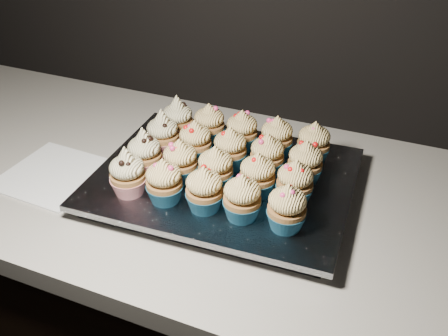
{
  "coord_description": "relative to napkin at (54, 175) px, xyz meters",
  "views": [
    {
      "loc": [
        0.07,
        0.99,
        1.46
      ],
      "look_at": [
        -0.22,
        1.68,
        0.95
      ],
      "focal_mm": 40.0,
      "sensor_mm": 36.0,
      "label": 1
    }
  ],
  "objects": [
    {
      "name": "cupcake_4",
      "position": [
        0.47,
        -0.01,
        0.07
      ],
      "size": [
        0.06,
        0.06,
        0.08
      ],
      "color": "#1A597B",
      "rests_on": "foil_lining"
    },
    {
      "name": "cupcake_9",
      "position": [
        0.47,
        0.06,
        0.07
      ],
      "size": [
        0.06,
        0.06,
        0.08
      ],
      "color": "#1A597B",
      "rests_on": "foil_lining"
    },
    {
      "name": "cupcake_6",
      "position": [
        0.26,
        0.04,
        0.07
      ],
      "size": [
        0.06,
        0.06,
        0.08
      ],
      "color": "#1A597B",
      "rests_on": "foil_lining"
    },
    {
      "name": "cupcake_5",
      "position": [
        0.19,
        0.04,
        0.07
      ],
      "size": [
        0.06,
        0.06,
        0.1
      ],
      "color": "red",
      "rests_on": "foil_lining"
    },
    {
      "name": "cupcake_8",
      "position": [
        0.4,
        0.05,
        0.07
      ],
      "size": [
        0.06,
        0.06,
        0.08
      ],
      "color": "#1A597B",
      "rests_on": "foil_lining"
    },
    {
      "name": "cupcake_17",
      "position": [
        0.32,
        0.19,
        0.07
      ],
      "size": [
        0.06,
        0.06,
        0.08
      ],
      "color": "#1A597B",
      "rests_on": "foil_lining"
    },
    {
      "name": "cupcake_19",
      "position": [
        0.46,
        0.2,
        0.07
      ],
      "size": [
        0.06,
        0.06,
        0.08
      ],
      "color": "#1A597B",
      "rests_on": "foil_lining"
    },
    {
      "name": "cupcake_12",
      "position": [
        0.33,
        0.12,
        0.07
      ],
      "size": [
        0.06,
        0.06,
        0.08
      ],
      "color": "#1A597B",
      "rests_on": "foil_lining"
    },
    {
      "name": "cupcake_15",
      "position": [
        0.19,
        0.18,
        0.07
      ],
      "size": [
        0.06,
        0.06,
        0.1
      ],
      "color": "red",
      "rests_on": "foil_lining"
    },
    {
      "name": "cupcake_13",
      "position": [
        0.4,
        0.12,
        0.07
      ],
      "size": [
        0.06,
        0.06,
        0.08
      ],
      "color": "#1A597B",
      "rests_on": "foil_lining"
    },
    {
      "name": "cupcake_7",
      "position": [
        0.33,
        0.05,
        0.07
      ],
      "size": [
        0.06,
        0.06,
        0.08
      ],
      "color": "#1A597B",
      "rests_on": "foil_lining"
    },
    {
      "name": "cupcake_1",
      "position": [
        0.26,
        -0.02,
        0.07
      ],
      "size": [
        0.06,
        0.06,
        0.08
      ],
      "color": "#1A597B",
      "rests_on": "foil_lining"
    },
    {
      "name": "worktop",
      "position": [
        0.55,
        0.1,
        -0.02
      ],
      "size": [
        2.44,
        0.64,
        0.04
      ],
      "primitive_type": "cube",
      "color": "beige",
      "rests_on": "cabinet"
    },
    {
      "name": "cupcake_2",
      "position": [
        0.33,
        -0.02,
        0.07
      ],
      "size": [
        0.06,
        0.06,
        0.08
      ],
      "color": "#1A597B",
      "rests_on": "foil_lining"
    },
    {
      "name": "cupcake_16",
      "position": [
        0.25,
        0.19,
        0.07
      ],
      "size": [
        0.06,
        0.06,
        0.08
      ],
      "color": "#1A597B",
      "rests_on": "foil_lining"
    },
    {
      "name": "cupcake_10",
      "position": [
        0.19,
        0.11,
        0.07
      ],
      "size": [
        0.06,
        0.06,
        0.1
      ],
      "color": "red",
      "rests_on": "foil_lining"
    },
    {
      "name": "cupcake_3",
      "position": [
        0.4,
        -0.02,
        0.07
      ],
      "size": [
        0.06,
        0.06,
        0.08
      ],
      "color": "#1A597B",
      "rests_on": "foil_lining"
    },
    {
      "name": "cupcake_0",
      "position": [
        0.19,
        -0.03,
        0.07
      ],
      "size": [
        0.06,
        0.06,
        0.1
      ],
      "color": "red",
      "rests_on": "foil_lining"
    },
    {
      "name": "cupcake_14",
      "position": [
        0.47,
        0.12,
        0.07
      ],
      "size": [
        0.06,
        0.06,
        0.08
      ],
      "color": "#1A597B",
      "rests_on": "foil_lining"
    },
    {
      "name": "baking_tray",
      "position": [
        0.33,
        0.08,
        0.01
      ],
      "size": [
        0.44,
        0.35,
        0.02
      ],
      "primitive_type": "cube",
      "rotation": [
        0.0,
        0.0,
        0.05
      ],
      "color": "black",
      "rests_on": "worktop"
    },
    {
      "name": "cupcake_11",
      "position": [
        0.26,
        0.12,
        0.07
      ],
      "size": [
        0.06,
        0.06,
        0.08
      ],
      "color": "#1A597B",
      "rests_on": "foil_lining"
    },
    {
      "name": "napkin",
      "position": [
        0.0,
        0.0,
        0.0
      ],
      "size": [
        0.19,
        0.19,
        0.0
      ],
      "primitive_type": "cube",
      "rotation": [
        0.0,
        0.0,
        -0.04
      ],
      "color": "white",
      "rests_on": "worktop"
    },
    {
      "name": "foil_lining",
      "position": [
        0.33,
        0.08,
        0.03
      ],
      "size": [
        0.48,
        0.38,
        0.01
      ],
      "primitive_type": "cube",
      "rotation": [
        0.0,
        0.0,
        0.05
      ],
      "color": "silver",
      "rests_on": "baking_tray"
    },
    {
      "name": "cupcake_18",
      "position": [
        0.39,
        0.19,
        0.07
      ],
      "size": [
        0.06,
        0.06,
        0.08
      ],
      "color": "#1A597B",
      "rests_on": "foil_lining"
    }
  ]
}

